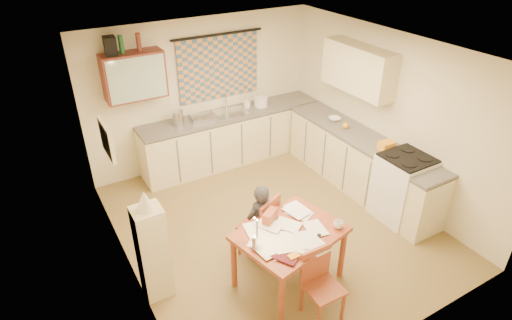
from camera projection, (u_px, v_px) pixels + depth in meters
floor at (273, 225)px, 6.16m from camera, size 4.00×4.50×0.02m
ceiling at (277, 51)px, 4.90m from camera, size 4.00×4.50×0.02m
wall_back at (203, 93)px, 7.22m from camera, size 4.00×0.02×2.50m
wall_front at (410, 251)px, 3.84m from camera, size 4.00×0.02×2.50m
wall_left at (119, 192)px, 4.65m from camera, size 0.02×4.50×2.50m
wall_right at (388, 116)px, 6.41m from camera, size 0.02×4.50×2.50m
window_blind at (219, 68)px, 7.12m from camera, size 1.45×0.03×1.05m
curtain_rod at (218, 35)px, 6.83m from camera, size 1.60×0.04×0.04m
wall_cabinet at (134, 76)px, 6.30m from camera, size 0.90×0.34×0.70m
wall_cabinet_glass at (138, 79)px, 6.18m from camera, size 0.84×0.02×0.64m
upper_cabinet_right at (358, 69)px, 6.44m from camera, size 0.34×1.30×0.70m
framed_print at (107, 140)px, 4.74m from camera, size 0.04×0.50×0.40m
print_canvas at (109, 139)px, 4.75m from camera, size 0.01×0.42×0.32m
counter_back at (234, 137)px, 7.56m from camera, size 3.30×0.62×0.92m
counter_right at (359, 163)px, 6.77m from camera, size 0.62×2.95×0.92m
stove at (402, 187)px, 6.09m from camera, size 0.64×0.64×0.99m
sink at (231, 115)px, 7.33m from camera, size 0.59×0.50×0.10m
tap at (226, 102)px, 7.38m from camera, size 0.04×0.04×0.28m
dish_rack at (202, 118)px, 7.06m from camera, size 0.39×0.35×0.06m
kettle at (178, 118)px, 6.83m from camera, size 0.20×0.20×0.24m
mixing_bowl at (261, 102)px, 7.53m from camera, size 0.32×0.32×0.16m
soap_bottle at (247, 103)px, 7.45m from camera, size 0.10×0.10×0.19m
bowl at (334, 119)px, 7.04m from camera, size 0.30×0.30×0.05m
orange_bag at (387, 146)px, 6.15m from camera, size 0.23×0.18×0.12m
fruit_orange at (346, 126)px, 6.76m from camera, size 0.10×0.10×0.10m
speaker at (110, 46)px, 5.95m from camera, size 0.18×0.21×0.26m
bottle_green at (121, 44)px, 6.01m from camera, size 0.09×0.09×0.26m
bottle_brown at (139, 42)px, 6.12m from camera, size 0.09×0.09×0.26m
dining_table at (289, 256)px, 5.03m from camera, size 1.33×1.12×0.75m
chair_far at (259, 236)px, 5.50m from camera, size 0.54×0.54×0.89m
chair_near at (321, 297)px, 4.65m from camera, size 0.38×0.38×0.83m
person at (260, 223)px, 5.30m from camera, size 0.49×0.41×1.09m
shelf_stand at (153, 253)px, 4.76m from camera, size 0.32×0.30×1.20m
lampshade at (145, 201)px, 4.40m from camera, size 0.20×0.20×0.22m
letter_rack at (270, 217)px, 4.95m from camera, size 0.24×0.20×0.16m
mug at (338, 225)px, 4.88m from camera, size 0.19×0.19×0.09m
magazine at (281, 262)px, 4.40m from camera, size 0.45×0.46×0.03m
book at (274, 253)px, 4.52m from camera, size 0.24×0.29×0.02m
orange_box at (294, 257)px, 4.46m from camera, size 0.12×0.08×0.04m
eyeglasses at (318, 238)px, 4.74m from camera, size 0.13×0.10×0.02m
candle_holder at (255, 243)px, 4.54m from camera, size 0.07×0.07×0.18m
candle at (257, 228)px, 4.44m from camera, size 0.03×0.03×0.22m
candle_flame at (255, 218)px, 4.39m from camera, size 0.02×0.02×0.02m
papers at (286, 234)px, 4.78m from camera, size 1.00×0.96×0.03m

